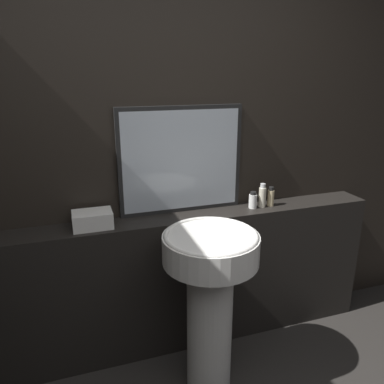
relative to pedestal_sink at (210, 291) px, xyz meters
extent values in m
cube|color=black|center=(-0.06, 0.56, 0.62)|extent=(8.00, 0.06, 2.50)
cube|color=black|center=(-0.06, 0.42, -0.17)|extent=(2.67, 0.23, 0.91)
cylinder|color=white|center=(0.00, 0.00, -0.22)|extent=(0.25, 0.25, 0.81)
cylinder|color=white|center=(0.00, 0.00, 0.25)|extent=(0.51, 0.51, 0.15)
torus|color=white|center=(0.00, 0.00, 0.33)|extent=(0.49, 0.49, 0.02)
cube|color=black|center=(0.00, 0.52, 0.61)|extent=(0.78, 0.03, 0.66)
cube|color=#B2BCC6|center=(0.00, 0.51, 0.61)|extent=(0.73, 0.02, 0.61)
cube|color=white|center=(-0.56, 0.42, 0.33)|extent=(0.22, 0.15, 0.09)
cylinder|color=white|center=(0.46, 0.42, 0.32)|extent=(0.05, 0.05, 0.09)
cylinder|color=black|center=(0.46, 0.42, 0.38)|extent=(0.04, 0.04, 0.02)
cylinder|color=beige|center=(0.52, 0.42, 0.34)|extent=(0.05, 0.05, 0.13)
cylinder|color=silver|center=(0.52, 0.42, 0.42)|extent=(0.03, 0.03, 0.03)
cylinder|color=#C6B284|center=(0.59, 0.42, 0.33)|extent=(0.04, 0.04, 0.11)
cylinder|color=black|center=(0.59, 0.42, 0.40)|extent=(0.03, 0.03, 0.02)
camera|label=1|loc=(-0.65, -1.64, 1.13)|focal=35.00mm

